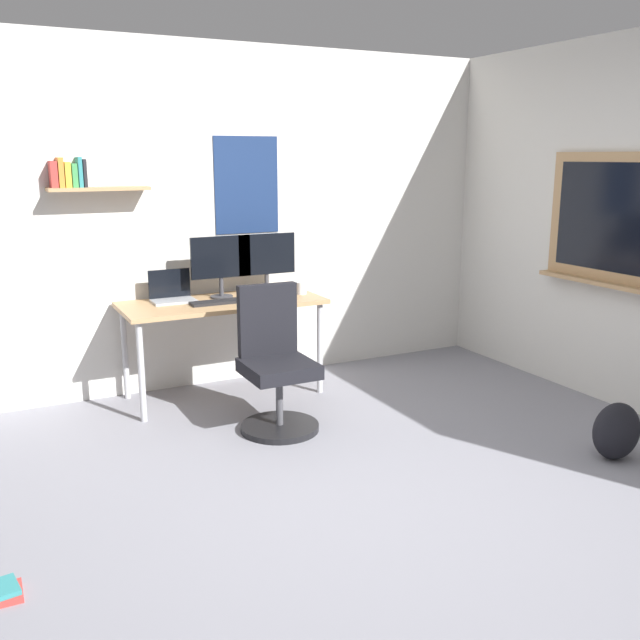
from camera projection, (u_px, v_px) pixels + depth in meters
name	position (u px, v px, depth m)	size (l,w,h in m)	color
ground_plane	(370.00, 512.00, 3.59)	(5.20, 5.20, 0.00)	gray
wall_back	(209.00, 218.00, 5.42)	(5.00, 0.30, 2.60)	silver
desk	(222.00, 310.00, 5.19)	(1.47, 0.65, 0.73)	tan
office_chair	(276.00, 368.00, 4.63)	(0.52, 0.52, 0.95)	black
laptop	(172.00, 294.00, 5.15)	(0.31, 0.21, 0.23)	#ADAFB5
monitor_primary	(221.00, 262.00, 5.22)	(0.46, 0.17, 0.46)	#38383D
monitor_secondary	(267.00, 259.00, 5.38)	(0.46, 0.17, 0.46)	#38383D
keyboard	(216.00, 302.00, 5.07)	(0.37, 0.13, 0.02)	black
computer_mouse	(252.00, 298.00, 5.19)	(0.10, 0.06, 0.03)	#262628
coffee_mug	(302.00, 288.00, 5.42)	(0.08, 0.08, 0.09)	silver
backpack	(616.00, 431.00, 4.19)	(0.32, 0.22, 0.35)	black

